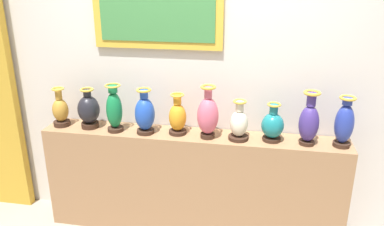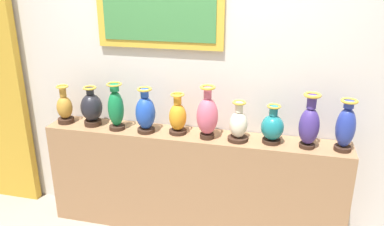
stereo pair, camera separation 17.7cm
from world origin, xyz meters
name	(u,v)px [view 1 (the left image)]	position (x,y,z in m)	size (l,w,h in m)	color
display_shelf	(192,183)	(0.00, 0.00, 0.45)	(2.49, 0.31, 0.90)	#99704C
back_wall	(196,58)	(-0.01, 0.21, 1.48)	(4.85, 0.14, 2.95)	silver
vase_ochre	(61,111)	(-1.13, -0.01, 1.04)	(0.14, 0.14, 0.33)	#382319
vase_onyx	(89,110)	(-0.87, -0.01, 1.06)	(0.18, 0.18, 0.34)	#382319
vase_emerald	(114,110)	(-0.63, -0.04, 1.09)	(0.13, 0.13, 0.40)	#382319
vase_sapphire	(145,114)	(-0.38, -0.04, 1.07)	(0.16, 0.16, 0.37)	#382319
vase_amber	(178,117)	(-0.12, -0.01, 1.04)	(0.14, 0.14, 0.34)	#382319
vase_rose	(208,115)	(0.13, -0.04, 1.09)	(0.17, 0.17, 0.43)	#382319
vase_ivory	(239,124)	(0.38, -0.03, 1.03)	(0.16, 0.16, 0.32)	#382319
vase_teal	(273,125)	(0.63, -0.01, 1.03)	(0.17, 0.17, 0.30)	#382319
vase_indigo	(309,122)	(0.89, -0.03, 1.09)	(0.15, 0.15, 0.42)	#382319
vase_cobalt	(344,123)	(1.15, -0.03, 1.09)	(0.14, 0.14, 0.39)	#382319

